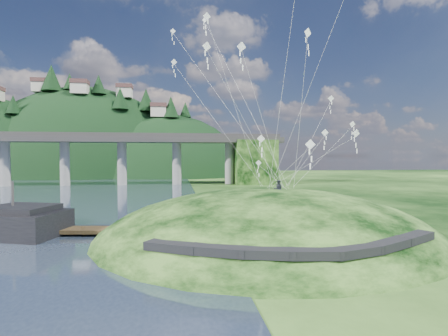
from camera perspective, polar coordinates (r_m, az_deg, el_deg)
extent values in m
plane|color=black|center=(33.59, -5.49, -12.41)|extent=(320.00, 320.00, 0.00)
ellipsoid|color=black|center=(37.09, 7.19, -13.43)|extent=(36.00, 32.00, 13.00)
cube|color=black|center=(25.31, -8.19, -12.49)|extent=(4.32, 3.62, 0.71)
cube|color=black|center=(23.87, -0.80, -13.21)|extent=(4.10, 2.97, 0.61)
cube|color=black|center=(23.48, 7.01, -13.50)|extent=(3.85, 2.37, 0.62)
cube|color=black|center=(24.01, 14.42, -13.31)|extent=(3.62, 1.83, 0.66)
cube|color=black|center=(25.44, 20.66, -12.48)|extent=(3.82, 2.27, 0.68)
cube|color=black|center=(27.71, 25.26, -11.15)|extent=(4.11, 2.97, 0.71)
cube|color=black|center=(30.63, 28.42, -9.90)|extent=(4.26, 3.43, 0.66)
cube|color=#2D2B2B|center=(117.53, -32.47, 4.63)|extent=(160.00, 0.40, 1.20)
cylinder|color=gray|center=(112.44, -32.14, 0.74)|extent=(2.60, 2.60, 13.00)
cylinder|color=gray|center=(107.01, -24.55, 0.81)|extent=(2.60, 2.60, 13.00)
cylinder|color=gray|center=(103.64, -16.31, 0.88)|extent=(2.60, 2.60, 13.00)
cylinder|color=gray|center=(102.53, -7.71, 0.93)|extent=(2.60, 2.60, 13.00)
cylinder|color=gray|center=(103.75, 0.88, 0.96)|extent=(2.60, 2.60, 13.00)
cube|color=black|center=(105.15, 4.92, 0.97)|extent=(12.00, 11.00, 13.00)
ellipsoid|color=black|center=(163.79, -21.56, -3.18)|extent=(96.00, 68.00, 88.00)
ellipsoid|color=black|center=(151.67, -9.26, -4.99)|extent=(76.00, 56.00, 72.00)
cone|color=black|center=(151.99, -31.18, 8.87)|extent=(5.29, 5.29, 6.96)
cone|color=black|center=(157.98, -26.35, 13.05)|extent=(8.01, 8.01, 10.54)
cone|color=black|center=(155.18, -23.89, 12.79)|extent=(4.97, 4.97, 6.54)
cone|color=black|center=(150.34, -19.79, 12.73)|extent=(5.83, 5.83, 7.67)
cone|color=black|center=(142.92, -16.60, 10.85)|extent=(6.47, 6.47, 8.51)
cone|color=black|center=(148.75, -12.61, 10.78)|extent=(7.13, 7.13, 9.38)
cone|color=black|center=(142.90, -8.67, 9.81)|extent=(6.56, 6.56, 8.63)
cone|color=black|center=(148.46, -6.33, 9.45)|extent=(4.88, 4.88, 6.42)
cube|color=beige|center=(162.16, -27.70, 11.57)|extent=(6.00, 5.00, 4.00)
cube|color=#50302E|center=(162.65, -27.71, 12.51)|extent=(6.40, 5.40, 1.60)
cube|color=beige|center=(149.42, -22.47, 11.83)|extent=(6.00, 5.00, 4.00)
cube|color=#50302E|center=(149.91, -22.49, 12.84)|extent=(6.40, 5.40, 1.60)
cube|color=beige|center=(152.15, -15.93, 11.68)|extent=(6.00, 5.00, 4.00)
cube|color=#50302E|center=(152.63, -15.94, 12.68)|extent=(6.40, 5.40, 1.60)
cube|color=beige|center=(143.74, -10.63, 8.96)|extent=(6.00, 5.00, 4.00)
cube|color=#50302E|center=(144.10, -10.64, 10.02)|extent=(6.40, 5.40, 1.60)
cube|color=black|center=(41.75, -30.16, -5.75)|extent=(7.34, 6.70, 0.61)
cylinder|color=#2D2B2B|center=(42.26, -31.23, -3.88)|extent=(0.24, 0.24, 3.03)
cube|color=#362716|center=(39.14, -17.27, -9.65)|extent=(16.27, 4.80, 0.40)
cylinder|color=#362716|center=(41.77, -26.44, -9.43)|extent=(0.34, 0.34, 1.15)
cylinder|color=#362716|center=(40.36, -22.01, -9.77)|extent=(0.34, 0.34, 1.15)
cylinder|color=#362716|center=(39.20, -17.27, -10.06)|extent=(0.34, 0.34, 1.15)
cylinder|color=#362716|center=(38.31, -12.27, -10.29)|extent=(0.34, 0.34, 1.15)
cylinder|color=#362716|center=(37.72, -7.07, -10.46)|extent=(0.34, 0.34, 1.15)
imported|color=#252731|center=(36.55, 8.91, -2.08)|extent=(0.60, 0.42, 1.57)
imported|color=#252731|center=(35.75, 8.84, -1.95)|extent=(0.99, 0.82, 1.84)
cube|color=white|center=(42.55, 17.08, 10.80)|extent=(0.71, 0.22, 0.69)
cube|color=white|center=(42.47, 17.07, 10.14)|extent=(0.09, 0.03, 0.41)
cube|color=white|center=(42.40, 17.06, 9.47)|extent=(0.09, 0.03, 0.41)
cube|color=white|center=(42.34, 17.05, 8.80)|extent=(0.09, 0.03, 0.41)
cube|color=white|center=(38.10, -2.83, 23.49)|extent=(0.78, 0.19, 0.78)
cube|color=white|center=(37.90, -2.83, 22.71)|extent=(0.10, 0.06, 0.45)
cube|color=white|center=(37.71, -2.83, 21.93)|extent=(0.10, 0.06, 0.45)
cube|color=white|center=(37.52, -2.82, 21.13)|extent=(0.10, 0.06, 0.45)
cube|color=white|center=(44.62, 16.16, 5.56)|extent=(0.88, 0.21, 0.87)
cube|color=white|center=(44.58, 16.15, 4.76)|extent=(0.12, 0.04, 0.51)
cube|color=white|center=(44.56, 16.15, 3.96)|extent=(0.12, 0.04, 0.51)
cube|color=white|center=(44.54, 16.14, 3.16)|extent=(0.12, 0.04, 0.51)
cube|color=white|center=(34.17, 6.07, 4.78)|extent=(0.74, 0.23, 0.74)
cube|color=white|center=(34.15, 6.06, 3.89)|extent=(0.10, 0.02, 0.44)
cube|color=white|center=(34.13, 6.06, 2.99)|extent=(0.10, 0.02, 0.44)
cube|color=white|center=(34.13, 6.06, 2.10)|extent=(0.10, 0.02, 0.44)
cube|color=white|center=(46.95, -3.16, 23.01)|extent=(0.61, 0.31, 0.66)
cube|color=white|center=(46.79, -3.16, 22.47)|extent=(0.09, 0.04, 0.38)
cube|color=white|center=(46.62, -3.16, 21.93)|extent=(0.09, 0.04, 0.38)
cube|color=white|center=(46.47, -3.16, 21.39)|extent=(0.09, 0.04, 0.38)
cube|color=white|center=(33.71, -2.84, 19.20)|extent=(0.81, 0.36, 0.84)
cube|color=white|center=(33.54, -2.84, 18.22)|extent=(0.10, 0.08, 0.50)
cube|color=white|center=(33.37, -2.84, 17.22)|extent=(0.10, 0.08, 0.50)
cube|color=white|center=(33.22, -2.84, 16.21)|extent=(0.10, 0.08, 0.50)
cube|color=white|center=(46.76, -8.34, 21.25)|extent=(0.67, 0.17, 0.66)
cube|color=white|center=(46.61, -8.34, 20.71)|extent=(0.09, 0.03, 0.39)
cube|color=white|center=(46.46, -8.34, 20.16)|extent=(0.09, 0.03, 0.39)
cube|color=white|center=(46.31, -8.33, 19.60)|extent=(0.09, 0.03, 0.39)
cube|color=white|center=(40.05, 20.24, 6.72)|extent=(0.68, 0.16, 0.68)
cube|color=white|center=(40.01, 20.23, 6.03)|extent=(0.09, 0.05, 0.40)
cube|color=white|center=(39.98, 20.22, 5.34)|extent=(0.09, 0.05, 0.40)
cube|color=white|center=(39.95, 20.22, 4.64)|extent=(0.09, 0.05, 0.40)
cube|color=white|center=(35.98, 20.77, 5.32)|extent=(0.79, 0.21, 0.79)
cube|color=white|center=(35.95, 20.76, 4.42)|extent=(0.10, 0.06, 0.46)
cube|color=white|center=(35.93, 20.75, 3.51)|extent=(0.10, 0.06, 0.46)
cube|color=white|center=(35.92, 20.74, 2.61)|extent=(0.10, 0.06, 0.46)
cube|color=white|center=(43.51, 5.67, 0.84)|extent=(0.71, 0.23, 0.70)
cube|color=white|center=(43.53, 5.66, 0.17)|extent=(0.09, 0.02, 0.41)
cube|color=white|center=(43.55, 5.66, -0.49)|extent=(0.09, 0.02, 0.41)
cube|color=white|center=(43.57, 5.66, -1.16)|extent=(0.09, 0.02, 0.41)
cube|color=white|center=(33.32, 2.86, 19.17)|extent=(0.87, 0.23, 0.86)
cube|color=white|center=(33.14, 2.86, 18.15)|extent=(0.11, 0.05, 0.50)
cube|color=white|center=(32.98, 2.86, 17.13)|extent=(0.11, 0.05, 0.50)
cube|color=white|center=(32.82, 2.86, 16.09)|extent=(0.11, 0.05, 0.50)
cube|color=white|center=(41.83, -8.17, 16.76)|extent=(0.69, 0.25, 0.67)
cube|color=white|center=(41.71, -8.17, 16.11)|extent=(0.09, 0.03, 0.40)
cube|color=white|center=(41.59, -8.17, 15.45)|extent=(0.09, 0.03, 0.40)
cube|color=white|center=(41.48, -8.16, 14.79)|extent=(0.09, 0.03, 0.40)
cube|color=white|center=(31.53, 13.90, 3.75)|extent=(0.85, 0.38, 0.89)
cube|color=white|center=(31.51, 13.89, 2.61)|extent=(0.12, 0.05, 0.52)
cube|color=white|center=(31.51, 13.88, 1.46)|extent=(0.12, 0.05, 0.52)
cube|color=white|center=(31.52, 13.87, 0.31)|extent=(0.12, 0.05, 0.52)
cube|color=white|center=(31.91, 13.52, 20.67)|extent=(0.72, 0.41, 0.79)
cube|color=white|center=(31.74, 13.51, 19.71)|extent=(0.09, 0.08, 0.46)
cube|color=white|center=(31.57, 13.50, 18.74)|extent=(0.09, 0.08, 0.46)
cube|color=white|center=(31.41, 13.49, 17.77)|extent=(0.09, 0.08, 0.46)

